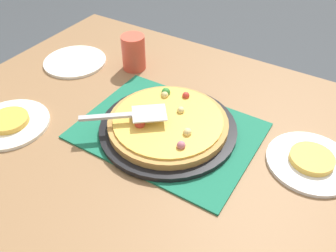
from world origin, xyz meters
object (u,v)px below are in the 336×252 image
object	(u,v)px
pizza_pan	(168,128)
served_slice_right	(312,159)
served_slice_left	(9,120)
pizza_server	(131,115)
plate_far_right	(310,162)
plate_side	(75,61)
pizza	(168,122)
plate_near_left	(10,124)
cup_far	(134,52)

from	to	relation	value
pizza_pan	served_slice_right	bearing A→B (deg)	12.99
served_slice_left	pizza_server	bearing A→B (deg)	25.50
plate_far_right	served_slice_left	xyz separation A→B (m)	(-0.77, -0.30, 0.01)
plate_far_right	plate_side	world-z (taller)	same
plate_far_right	served_slice_left	size ratio (longest dim) A/B	2.00
pizza_pan	plate_side	bearing A→B (deg)	163.75
pizza	plate_near_left	size ratio (longest dim) A/B	1.50
pizza_server	plate_near_left	bearing A→B (deg)	-154.50
plate_far_right	served_slice_right	xyz separation A→B (m)	(0.00, 0.00, 0.01)
served_slice_left	served_slice_right	bearing A→B (deg)	21.30
served_slice_right	cup_far	distance (m)	0.66
served_slice_right	served_slice_left	bearing A→B (deg)	-158.70
plate_near_left	served_slice_left	xyz separation A→B (m)	(0.00, 0.00, 0.01)
plate_near_left	pizza_server	size ratio (longest dim) A/B	1.06
pizza	plate_near_left	world-z (taller)	pizza
plate_side	pizza_server	size ratio (longest dim) A/B	1.06
cup_far	pizza_server	world-z (taller)	cup_far
served_slice_right	pizza_server	world-z (taller)	pizza_server
served_slice_right	pizza_server	xyz separation A→B (m)	(-0.45, -0.15, 0.05)
pizza	pizza_server	world-z (taller)	pizza_server
plate_near_left	pizza_pan	bearing A→B (deg)	28.30
plate_near_left	plate_far_right	world-z (taller)	same
pizza	plate_side	xyz separation A→B (m)	(-0.48, 0.14, -0.03)
plate_far_right	served_slice_right	world-z (taller)	served_slice_right
plate_far_right	cup_far	distance (m)	0.66
plate_side	served_slice_left	bearing A→B (deg)	-76.96
pizza_pan	plate_side	world-z (taller)	pizza_pan
plate_near_left	plate_far_right	size ratio (longest dim) A/B	1.00
pizza_pan	plate_side	xyz separation A→B (m)	(-0.48, 0.14, -0.01)
pizza_server	plate_side	bearing A→B (deg)	153.50
plate_side	pizza_server	distance (m)	0.45
plate_near_left	plate_far_right	bearing A→B (deg)	21.30
pizza	pizza_server	bearing A→B (deg)	-141.05
served_slice_left	pizza_server	world-z (taller)	pizza_server
plate_far_right	served_slice_right	size ratio (longest dim) A/B	2.00
plate_near_left	served_slice_left	distance (m)	0.01
plate_side	cup_far	distance (m)	0.23
plate_far_right	pizza	bearing A→B (deg)	-167.08
plate_near_left	served_slice_right	bearing A→B (deg)	21.30
plate_far_right	pizza_server	bearing A→B (deg)	-161.86
plate_far_right	pizza_server	world-z (taller)	pizza_server
pizza	served_slice_right	distance (m)	0.38
pizza_pan	plate_far_right	bearing A→B (deg)	12.99
plate_near_left	cup_far	world-z (taller)	cup_far
pizza_pan	pizza_server	distance (m)	0.11
plate_near_left	plate_side	world-z (taller)	same
plate_near_left	plate_far_right	xyz separation A→B (m)	(0.77, 0.30, 0.00)
served_slice_left	pizza_server	xyz separation A→B (m)	(0.32, 0.15, 0.05)
pizza_pan	served_slice_left	bearing A→B (deg)	-151.70
pizza	cup_far	xyz separation A→B (m)	(-0.28, 0.22, 0.03)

